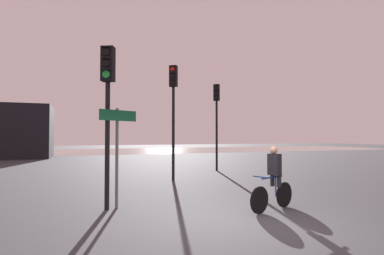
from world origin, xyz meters
The scene contains 7 objects.
ground_plane centered at (0.00, 0.00, 0.00)m, with size 120.00×120.00×0.00m, color #333338.
water_strip centered at (0.00, 33.44, 0.00)m, with size 80.00×16.00×0.01m, color gray.
traffic_light_near_left centered at (-2.77, 2.27, 2.91)m, with size 0.39×0.41×4.17m.
traffic_light_far_right centered at (3.45, 9.26, 3.26)m, with size 0.40×0.42×4.72m.
traffic_light_center centered at (0.20, 6.52, 3.36)m, with size 0.40×0.42×4.87m.
direction_sign_post centered at (-2.51, 2.36, 1.70)m, with size 0.99×0.53×2.60m.
cyclist centered at (1.22, 0.83, 0.82)m, with size 1.62×0.70×1.62m.
Camera 1 is at (-3.29, -5.65, 1.86)m, focal length 28.00 mm.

